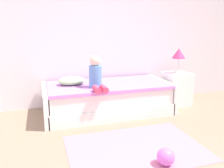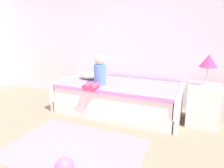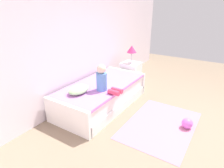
{
  "view_description": "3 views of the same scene",
  "coord_description": "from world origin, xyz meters",
  "px_view_note": "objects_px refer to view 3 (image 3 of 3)",
  "views": [
    {
      "loc": [
        -1.33,
        -1.63,
        1.4
      ],
      "look_at": [
        -0.28,
        1.75,
        0.55
      ],
      "focal_mm": 37.3,
      "sensor_mm": 36.0,
      "label": 1
    },
    {
      "loc": [
        0.91,
        -1.03,
        1.35
      ],
      "look_at": [
        -0.28,
        1.75,
        0.55
      ],
      "focal_mm": 31.7,
      "sensor_mm": 36.0,
      "label": 2
    },
    {
      "loc": [
        -3.25,
        -0.15,
        2.02
      ],
      "look_at": [
        -0.28,
        1.75,
        0.55
      ],
      "focal_mm": 31.19,
      "sensor_mm": 36.0,
      "label": 3
    }
  ],
  "objects_px": {
    "toy_ball": "(187,123)",
    "bed": "(102,95)",
    "nightstand": "(131,74)",
    "pillow": "(79,90)",
    "child_figure": "(104,80)",
    "table_lamp": "(132,50)"
  },
  "relations": [
    {
      "from": "bed",
      "to": "toy_ball",
      "type": "height_order",
      "value": "bed"
    },
    {
      "from": "pillow",
      "to": "toy_ball",
      "type": "xyz_separation_m",
      "value": [
        0.71,
        -1.81,
        -0.47
      ]
    },
    {
      "from": "nightstand",
      "to": "table_lamp",
      "type": "distance_m",
      "value": 0.64
    },
    {
      "from": "child_figure",
      "to": "bed",
      "type": "bearing_deg",
      "value": 42.69
    },
    {
      "from": "toy_ball",
      "to": "bed",
      "type": "bearing_deg",
      "value": 94.45
    },
    {
      "from": "nightstand",
      "to": "table_lamp",
      "type": "relative_size",
      "value": 1.33
    },
    {
      "from": "bed",
      "to": "nightstand",
      "type": "relative_size",
      "value": 3.52
    },
    {
      "from": "pillow",
      "to": "toy_ball",
      "type": "relative_size",
      "value": 2.34
    },
    {
      "from": "nightstand",
      "to": "pillow",
      "type": "height_order",
      "value": "pillow"
    },
    {
      "from": "table_lamp",
      "to": "toy_ball",
      "type": "relative_size",
      "value": 2.39
    },
    {
      "from": "nightstand",
      "to": "toy_ball",
      "type": "bearing_deg",
      "value": -124.9
    },
    {
      "from": "pillow",
      "to": "toy_ball",
      "type": "height_order",
      "value": "pillow"
    },
    {
      "from": "bed",
      "to": "pillow",
      "type": "distance_m",
      "value": 0.67
    },
    {
      "from": "toy_ball",
      "to": "nightstand",
      "type": "bearing_deg",
      "value": 55.1
    },
    {
      "from": "table_lamp",
      "to": "toy_ball",
      "type": "bearing_deg",
      "value": -124.9
    },
    {
      "from": "nightstand",
      "to": "table_lamp",
      "type": "height_order",
      "value": "table_lamp"
    },
    {
      "from": "nightstand",
      "to": "toy_ball",
      "type": "xyz_separation_m",
      "value": [
        -1.22,
        -1.74,
        -0.21
      ]
    },
    {
      "from": "nightstand",
      "to": "pillow",
      "type": "bearing_deg",
      "value": 177.91
    },
    {
      "from": "bed",
      "to": "child_figure",
      "type": "distance_m",
      "value": 0.57
    },
    {
      "from": "pillow",
      "to": "bed",
      "type": "bearing_deg",
      "value": -9.79
    },
    {
      "from": "table_lamp",
      "to": "toy_ball",
      "type": "distance_m",
      "value": 2.29
    },
    {
      "from": "bed",
      "to": "table_lamp",
      "type": "bearing_deg",
      "value": 1.25
    }
  ]
}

